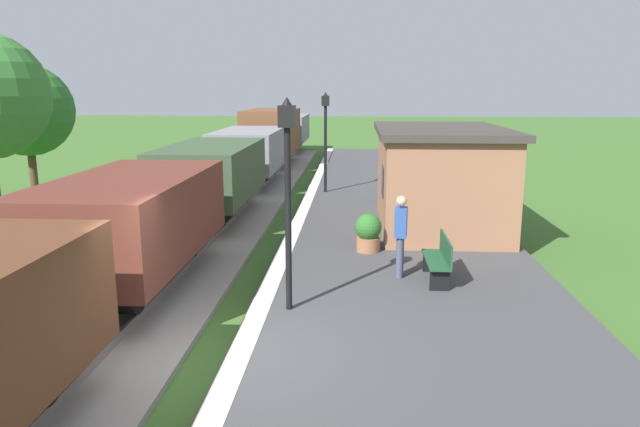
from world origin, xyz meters
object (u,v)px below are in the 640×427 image
Objects in this scene: lamp_post_near at (288,166)px; lamp_post_far at (325,124)px; tree_trackside_far at (27,110)px; person_waiting at (401,233)px; freight_train at (236,160)px; station_hut at (439,177)px; bench_near_hut at (440,258)px; potted_planter at (368,232)px.

lamp_post_near is 12.07m from lamp_post_far.
person_waiting is at bearing -34.83° from tree_trackside_far.
freight_train is 12.28m from lamp_post_near.
freight_train reaches higher than person_waiting.
tree_trackside_far is at bearing 134.53° from lamp_post_near.
station_hut is at bearing -98.19° from person_waiting.
freight_train is at bearing 121.74° from bench_near_hut.
freight_train is 10.59× the size of lamp_post_near.
station_hut is 6.33× the size of potted_planter.
tree_trackside_far is (-10.62, 10.79, 0.50)m from lamp_post_near.
person_waiting is 0.46× the size of lamp_post_far.
freight_train is 26.13× the size of bench_near_hut.
tree_trackside_far is at bearing -26.80° from person_waiting.
person_waiting is at bearing -61.07° from freight_train.
lamp_post_near is at bearing -90.00° from lamp_post_far.
lamp_post_near is at bearing 51.25° from person_waiting.
person_waiting is 0.46× the size of lamp_post_near.
person_waiting is 3.28m from lamp_post_near.
bench_near_hut is at bearing 172.40° from person_waiting.
station_hut is at bearing 54.97° from potted_planter.
station_hut is at bearing -16.06° from tree_trackside_far.
tree_trackside_far is (-14.09, 4.06, 1.65)m from station_hut.
potted_planter reaches higher than bench_near_hut.
lamp_post_near reaches higher than station_hut.
lamp_post_far reaches higher than station_hut.
person_waiting is at bearing -78.37° from lamp_post_far.
bench_near_hut is at bearing -58.26° from freight_train.
person_waiting is 10.45m from lamp_post_far.
bench_near_hut is 0.93m from person_waiting.
tree_trackside_far reaches higher than person_waiting.
lamp_post_far is (-2.08, 10.11, 1.62)m from person_waiting.
tree_trackside_far is (-10.62, -1.28, 0.50)m from lamp_post_far.
lamp_post_near is (-2.86, -1.74, 2.08)m from bench_near_hut.
station_hut is 1.57× the size of lamp_post_far.
freight_train is at bearing 143.63° from station_hut.
person_waiting reaches higher than bench_near_hut.
lamp_post_far is at bearing 105.49° from bench_near_hut.
potted_planter is (-1.40, 2.13, 0.00)m from bench_near_hut.
freight_train is 9.24m from potted_planter.
bench_near_hut is (6.19, -10.01, -0.73)m from freight_train.
freight_train is 42.79× the size of potted_planter.
freight_train is at bearing 121.33° from potted_planter.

